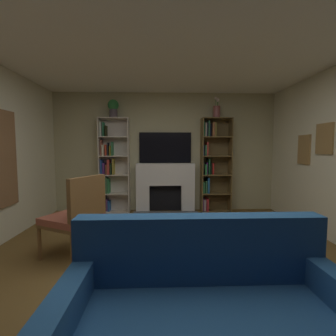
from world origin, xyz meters
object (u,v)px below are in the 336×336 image
tv (165,148)px  armchair (77,215)px  bookshelf_right (212,164)px  fireplace (165,186)px  vase_with_flowers (217,111)px  bookshelf_left (111,167)px  potted_plant (113,107)px  couch (208,330)px

tv → armchair: 2.68m
bookshelf_right → armchair: bookshelf_right is taller
fireplace → bookshelf_right: (1.00, -0.00, 0.46)m
tv → armchair: bearing=-116.9°
bookshelf_right → vase_with_flowers: vase_with_flowers is taller
bookshelf_right → armchair: 3.10m
bookshelf_left → potted_plant: potted_plant is taller
vase_with_flowers → armchair: vase_with_flowers is taller
vase_with_flowers → couch: (-0.92, -3.82, -1.85)m
tv → bookshelf_right: bookshelf_right is taller
bookshelf_left → potted_plant: size_ratio=5.40×
fireplace → couch: fireplace is taller
vase_with_flowers → bookshelf_right: bearing=156.3°
fireplace → vase_with_flowers: bearing=-1.8°
vase_with_flowers → potted_plant: bearing=-180.0°
bookshelf_right → tv: bearing=175.0°
couch → bookshelf_right: bearing=77.6°
fireplace → bookshelf_right: bookshelf_right is taller
vase_with_flowers → bookshelf_left: bearing=178.6°
bookshelf_right → couch: size_ratio=1.15×
fireplace → armchair: (-1.15, -2.18, -0.01)m
potted_plant → vase_with_flowers: 2.15m
bookshelf_right → fireplace: bearing=179.9°
bookshelf_right → armchair: bearing=-134.6°
couch → vase_with_flowers: bearing=76.5°
bookshelf_left → vase_with_flowers: (2.22, -0.05, 1.18)m
bookshelf_right → armchair: size_ratio=1.94×
bookshelf_left → bookshelf_right: 2.15m
fireplace → couch: 3.86m
fireplace → couch: size_ratio=0.78×
potted_plant → armchair: (-0.08, -2.15, -1.66)m
bookshelf_right → bookshelf_left: bearing=179.4°
fireplace → bookshelf_left: size_ratio=0.68×
armchair → vase_with_flowers: bearing=44.0°
fireplace → bookshelf_right: bearing=-0.1°
bookshelf_left → couch: bookshelf_left is taller
couch → armchair: armchair is taller
bookshelf_left → vase_with_flowers: size_ratio=4.61×
bookshelf_left → bookshelf_right: size_ratio=1.00×
armchair → bookshelf_left: bearing=89.8°
couch → bookshelf_left: bearing=108.5°
fireplace → bookshelf_left: (-1.14, 0.02, 0.41)m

